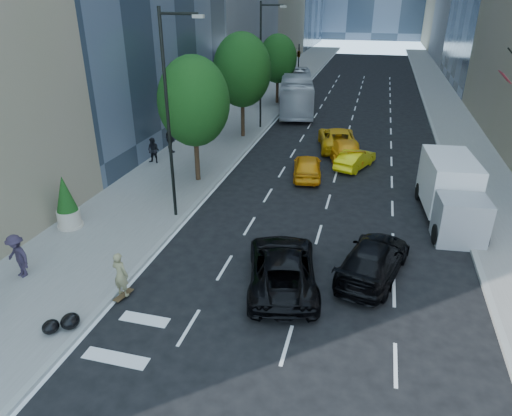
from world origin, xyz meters
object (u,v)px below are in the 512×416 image
(skateboarder, at_px, (121,277))
(city_bus, at_px, (296,92))
(black_sedan_lincoln, at_px, (282,267))
(black_sedan_mercedes, at_px, (373,259))
(box_truck, at_px, (451,191))
(planter_shrub, at_px, (66,203))

(skateboarder, relative_size, city_bus, 0.14)
(skateboarder, distance_m, city_bus, 32.91)
(skateboarder, height_order, black_sedan_lincoln, skateboarder)
(black_sedan_mercedes, height_order, box_truck, box_truck)
(black_sedan_lincoln, height_order, black_sedan_mercedes, black_sedan_lincoln)
(city_bus, relative_size, box_truck, 1.94)
(black_sedan_mercedes, bearing_deg, black_sedan_lincoln, 38.13)
(black_sedan_mercedes, distance_m, box_truck, 7.33)
(city_bus, xyz_separation_m, box_truck, (11.97, -22.53, -0.22))
(skateboarder, height_order, black_sedan_mercedes, skateboarder)
(skateboarder, bearing_deg, black_sedan_lincoln, -145.35)
(city_bus, bearing_deg, planter_shrub, -112.82)
(city_bus, bearing_deg, box_truck, -72.55)
(black_sedan_mercedes, distance_m, city_bus, 30.10)
(box_truck, bearing_deg, skateboarder, -146.28)
(black_sedan_mercedes, bearing_deg, planter_shrub, 12.33)
(box_truck, bearing_deg, planter_shrub, -167.22)
(skateboarder, height_order, box_truck, box_truck)
(skateboarder, distance_m, black_sedan_mercedes, 10.04)
(skateboarder, distance_m, black_sedan_lincoln, 6.22)
(black_sedan_lincoln, bearing_deg, planter_shrub, -23.15)
(skateboarder, bearing_deg, box_truck, -129.38)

